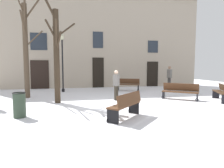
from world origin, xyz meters
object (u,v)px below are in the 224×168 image
litter_bin (19,105)px  person_crossing_plaza (169,76)px  tree_left_of_center (26,47)px  streetlamp (62,57)px  person_by_shop_door (116,84)px  bench_near_center_tree (126,105)px  bench_facing_shops (222,92)px  bench_back_to_back_right (128,85)px  tree_center (56,52)px  bench_near_lamp (180,91)px

litter_bin → person_crossing_plaza: bearing=36.5°
tree_left_of_center → streetlamp: 3.04m
litter_bin → person_by_shop_door: person_by_shop_door is taller
bench_near_center_tree → person_crossing_plaza: 9.95m
bench_near_center_tree → bench_facing_shops: 6.31m
tree_left_of_center → litter_bin: 5.21m
litter_bin → bench_facing_shops: 9.69m
bench_back_to_back_right → person_by_shop_door: (-1.74, -3.61, 0.42)m
streetlamp → tree_left_of_center: bearing=-129.2°
person_by_shop_door → bench_back_to_back_right: bearing=14.0°
tree_center → streetlamp: bearing=88.7°
tree_center → litter_bin: bearing=-113.7°
tree_center → person_crossing_plaza: 9.70m
tree_left_of_center → person_by_shop_door: 5.55m
person_crossing_plaza → bench_near_center_tree: bearing=-48.2°
bench_near_center_tree → person_by_shop_door: size_ratio=0.97×
bench_near_center_tree → bench_near_lamp: (3.99, 3.14, -0.02)m
tree_left_of_center → bench_near_lamp: size_ratio=3.27×
streetlamp → litter_bin: 7.28m
bench_near_center_tree → bench_facing_shops: bearing=154.7°
bench_near_lamp → bench_facing_shops: size_ratio=0.94×
bench_back_to_back_right → person_by_shop_door: size_ratio=1.05×
tree_center → bench_near_center_tree: (2.56, -3.48, -2.05)m
tree_left_of_center → bench_facing_shops: bearing=-17.1°
tree_left_of_center → litter_bin: tree_left_of_center is taller
streetlamp → person_by_shop_door: streetlamp is taller
bench_near_lamp → person_by_shop_door: bearing=-148.5°
litter_bin → person_by_shop_door: (4.19, 2.76, 0.43)m
streetlamp → bench_near_center_tree: 8.38m
person_by_shop_door → person_crossing_plaza: (5.42, 4.35, 0.14)m
tree_center → bench_near_lamp: (6.55, -0.34, -2.08)m
tree_center → bench_back_to_back_right: bearing=38.1°
bench_near_lamp → bench_back_to_back_right: 4.46m
tree_left_of_center → streetlamp: bearing=50.8°
tree_left_of_center → bench_facing_shops: size_ratio=3.07×
tree_left_of_center → bench_facing_shops: 10.99m
person_by_shop_door → person_crossing_plaza: size_ratio=0.88×
bench_near_center_tree → bench_near_lamp: bench_near_center_tree is taller
person_crossing_plaza → litter_bin: bearing=-65.2°
tree_left_of_center → litter_bin: size_ratio=6.42×
tree_left_of_center → person_crossing_plaza: size_ratio=3.17×
tree_center → litter_bin: tree_center is taller
litter_bin → bench_facing_shops: litter_bin is taller
tree_center → tree_left_of_center: size_ratio=0.89×
bench_near_center_tree → tree_left_of_center: bearing=-97.6°
tree_center → bench_near_lamp: bearing=-3.0°
tree_center → bench_facing_shops: (8.44, -1.21, -2.05)m
person_by_shop_door → streetlamp: bearing=75.3°
tree_left_of_center → person_crossing_plaza: (10.27, 2.56, -1.87)m
litter_bin → bench_near_center_tree: bearing=-13.3°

